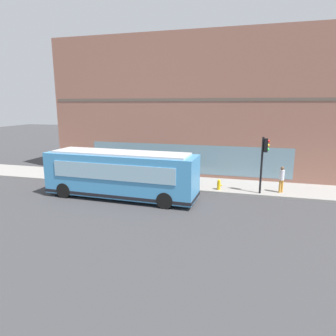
{
  "coord_description": "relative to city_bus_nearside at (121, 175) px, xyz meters",
  "views": [
    {
      "loc": [
        -17.33,
        -4.97,
        6.09
      ],
      "look_at": [
        3.48,
        0.7,
        1.43
      ],
      "focal_mm": 31.82,
      "sensor_mm": 36.0,
      "label": 1
    }
  ],
  "objects": [
    {
      "name": "fire_hydrant",
      "position": [
        3.07,
        -6.1,
        -1.04
      ],
      "size": [
        0.35,
        0.35,
        0.74
      ],
      "color": "yellow",
      "rests_on": "sidewalk_curb"
    },
    {
      "name": "pedestrian_by_light_pole",
      "position": [
        4.08,
        -0.82,
        -0.5
      ],
      "size": [
        0.32,
        0.32,
        1.58
      ],
      "color": "#3F8C4C",
      "rests_on": "sidewalk_curb"
    },
    {
      "name": "traffic_light_near_corner",
      "position": [
        2.93,
        -9.0,
        1.27
      ],
      "size": [
        0.32,
        0.49,
        3.83
      ],
      "color": "black",
      "rests_on": "sidewalk_curb"
    },
    {
      "name": "pedestrian_near_building_entrance",
      "position": [
        5.81,
        0.44,
        -0.5
      ],
      "size": [
        0.32,
        0.32,
        1.58
      ],
      "color": "#99994C",
      "rests_on": "sidewalk_curb"
    },
    {
      "name": "ground",
      "position": [
        -0.09,
        -2.99,
        -1.55
      ],
      "size": [
        120.0,
        120.0,
        0.0
      ],
      "primitive_type": "plane",
      "color": "#38383A"
    },
    {
      "name": "pedestrian_walking_along_curb",
      "position": [
        3.46,
        -10.26,
        -0.35
      ],
      "size": [
        0.32,
        0.32,
        1.81
      ],
      "color": "gold",
      "rests_on": "sidewalk_curb"
    },
    {
      "name": "building_corner",
      "position": [
        9.47,
        -2.99,
        4.26
      ],
      "size": [
        6.2,
        23.95,
        11.65
      ],
      "color": "#8C5B4C",
      "rests_on": "ground"
    },
    {
      "name": "city_bus_nearside",
      "position": [
        0.0,
        0.0,
        0.0
      ],
      "size": [
        2.93,
        10.13,
        3.07
      ],
      "color": "#3F8CC6",
      "rests_on": "ground"
    },
    {
      "name": "newspaper_vending_box",
      "position": [
        5.05,
        3.36,
        -0.95
      ],
      "size": [
        0.44,
        0.42,
        0.9
      ],
      "color": "#197233",
      "rests_on": "sidewalk_curb"
    },
    {
      "name": "sidewalk_curb",
      "position": [
        4.45,
        -2.99,
        -1.48
      ],
      "size": [
        3.89,
        40.0,
        0.15
      ],
      "primitive_type": "cube",
      "color": "gray",
      "rests_on": "ground"
    }
  ]
}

